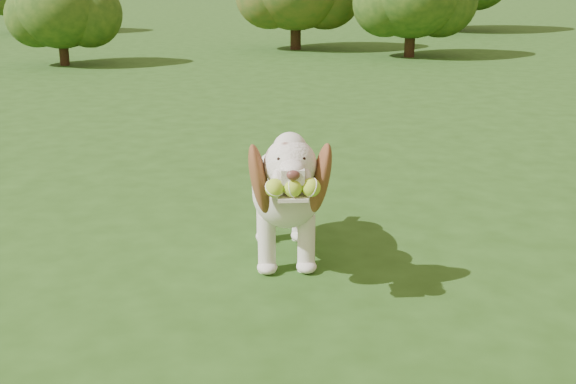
# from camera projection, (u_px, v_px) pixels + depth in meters

# --- Properties ---
(ground) EXTENTS (80.00, 80.00, 0.00)m
(ground) POSITION_uv_depth(u_px,v_px,m) (173.00, 246.00, 3.58)
(ground) COLOR #224413
(ground) RESTS_ON ground
(dog) EXTENTS (0.55, 1.06, 0.70)m
(dog) POSITION_uv_depth(u_px,v_px,m) (285.00, 186.00, 3.28)
(dog) COLOR silver
(dog) RESTS_ON ground
(shrub_a) EXTENTS (1.25, 1.25, 1.30)m
(shrub_a) POSITION_uv_depth(u_px,v_px,m) (60.00, 9.00, 9.85)
(shrub_a) COLOR #382314
(shrub_a) RESTS_ON ground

